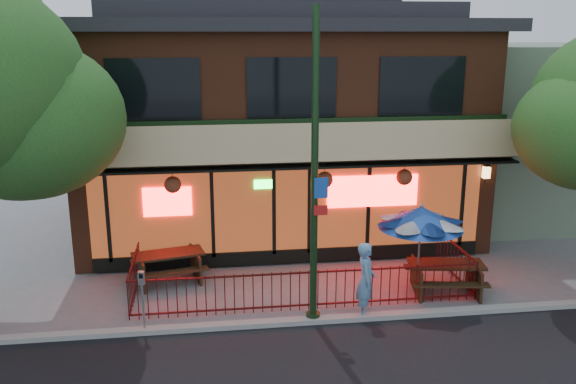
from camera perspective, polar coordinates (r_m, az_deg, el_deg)
name	(u,v)px	position (r m, az deg, el deg)	size (l,w,h in m)	color
ground	(310,313)	(14.72, 2.07, -11.25)	(80.00, 80.00, 0.00)	gray
curb	(314,320)	(14.25, 2.42, -11.91)	(80.00, 0.25, 0.12)	#999993
restaurant_building	(275,104)	(20.39, -1.21, 8.26)	(12.96, 9.49, 8.05)	brown
neighbor_building	(519,129)	(23.84, 20.77, 5.54)	(6.00, 7.00, 6.00)	slate
patio_fence	(307,280)	(14.90, 1.76, -8.23)	(8.44, 2.62, 1.00)	#450E0F
street_light	(315,189)	(13.24, 2.50, 0.30)	(0.43, 0.32, 7.00)	black
picnic_table_left	(168,262)	(16.57, -11.13, -6.49)	(2.13, 1.80, 0.79)	#352313
picnic_table_right	(446,273)	(16.06, 14.52, -7.35)	(2.08, 1.72, 0.81)	#322211
patio_umbrella	(421,217)	(15.31, 12.34, -2.32)	(2.09, 2.09, 2.39)	gray
pedestrian	(366,280)	(14.28, 7.30, -8.20)	(0.67, 0.44, 1.82)	#5C8DB8
parking_meter_near	(142,292)	(13.77, -13.49, -9.06)	(0.15, 0.13, 1.46)	#9EA3A7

